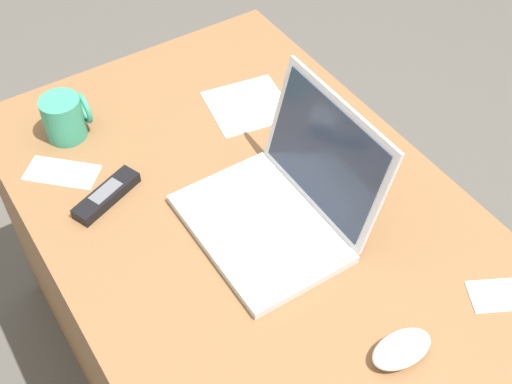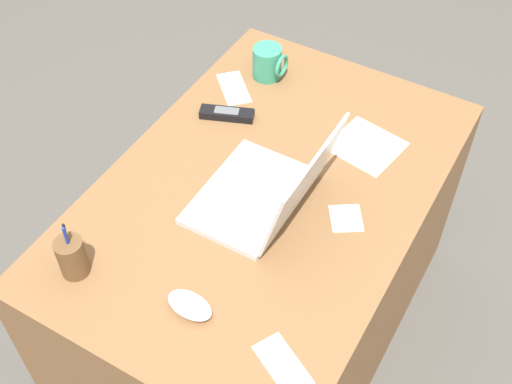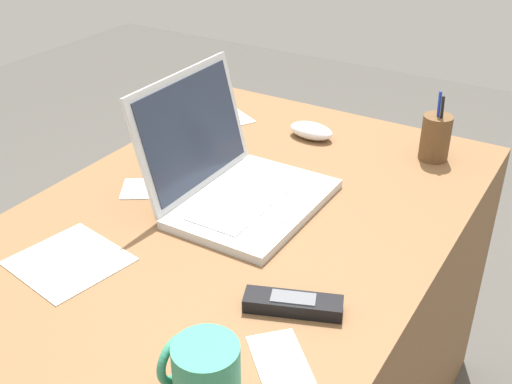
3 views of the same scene
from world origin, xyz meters
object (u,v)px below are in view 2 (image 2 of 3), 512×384
at_px(laptop, 267,192).
at_px(coffee_mug_white, 268,63).
at_px(cordless_phone, 227,114).
at_px(pen_holder, 72,257).
at_px(computer_mouse, 190,305).

distance_m(laptop, coffee_mug_white, 0.54).
bearing_deg(cordless_phone, pen_holder, -1.96).
distance_m(coffee_mug_white, pen_holder, 0.87).
relative_size(computer_mouse, cordless_phone, 0.70).
distance_m(computer_mouse, coffee_mug_white, 0.87).
height_order(computer_mouse, cordless_phone, computer_mouse).
bearing_deg(laptop, pen_holder, -35.84).
bearing_deg(cordless_phone, computer_mouse, 24.49).
relative_size(coffee_mug_white, pen_holder, 0.62).
bearing_deg(pen_holder, cordless_phone, 178.04).
bearing_deg(coffee_mug_white, cordless_phone, -2.39).
distance_m(cordless_phone, pen_holder, 0.65).
height_order(computer_mouse, pen_holder, pen_holder).
height_order(laptop, coffee_mug_white, laptop).
bearing_deg(laptop, computer_mouse, 0.56).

